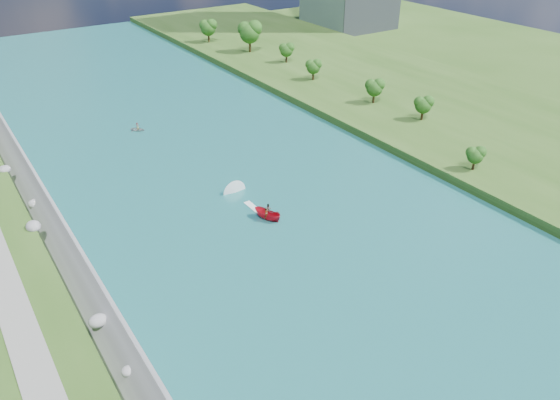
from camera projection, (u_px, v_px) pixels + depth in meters
ground at (322, 259)px, 64.99m from camera, size 260.00×260.00×0.00m
river_water at (239, 191)px, 79.43m from camera, size 55.00×240.00×0.10m
berm_east at (467, 118)px, 102.73m from camera, size 44.00×240.00×1.50m
riprap_bank at (54, 239)px, 65.59m from camera, size 4.52×236.00×4.50m
trees_east at (486, 121)px, 86.99m from camera, size 16.54×140.82×11.84m
motorboat at (261, 209)px, 73.61m from camera, size 3.60×18.91×1.94m
raft at (138, 129)px, 98.91m from camera, size 3.15×3.19×1.50m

